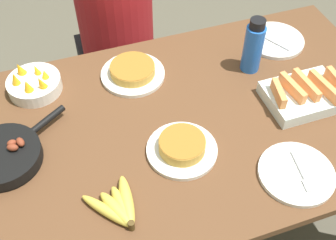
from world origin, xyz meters
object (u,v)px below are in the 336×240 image
object	(u,v)px
frittata_plate_center	(133,72)
fruit_bowl_mango	(34,84)
empty_plate_far_left	(296,173)
water_bottle	(253,46)
frittata_plate_side	(182,147)
banana_bunch	(119,207)
skillet	(5,156)
melon_tray	(305,94)
empty_plate_near_front	(275,40)
person_figure	(118,48)

from	to	relation	value
frittata_plate_center	fruit_bowl_mango	distance (m)	0.38
empty_plate_far_left	water_bottle	xyz separation A→B (m)	(0.09, 0.52, 0.10)
frittata_plate_side	empty_plate_far_left	size ratio (longest dim) A/B	0.97
banana_bunch	frittata_plate_center	bearing A→B (deg)	70.17
banana_bunch	fruit_bowl_mango	xyz separation A→B (m)	(-0.17, 0.61, 0.01)
skillet	water_bottle	size ratio (longest dim) A/B	1.52
melon_tray	empty_plate_far_left	world-z (taller)	melon_tray
empty_plate_near_front	fruit_bowl_mango	distance (m)	1.02
banana_bunch	frittata_plate_side	world-z (taller)	frittata_plate_side
empty_plate_near_front	person_figure	distance (m)	0.81
frittata_plate_side	empty_plate_near_front	xyz separation A→B (m)	(0.59, 0.43, -0.02)
melon_tray	skillet	size ratio (longest dim) A/B	0.79
banana_bunch	fruit_bowl_mango	distance (m)	0.64
banana_bunch	empty_plate_near_front	size ratio (longest dim) A/B	0.79
empty_plate_near_front	person_figure	xyz separation A→B (m)	(-0.60, 0.48, -0.26)
frittata_plate_side	person_figure	xyz separation A→B (m)	(-0.01, 0.91, -0.27)
water_bottle	frittata_plate_center	bearing A→B (deg)	166.67
melon_tray	person_figure	bearing A→B (deg)	122.17
frittata_plate_side	person_figure	distance (m)	0.95
banana_bunch	skillet	world-z (taller)	skillet
water_bottle	empty_plate_far_left	bearing A→B (deg)	-99.66
fruit_bowl_mango	frittata_plate_side	bearing A→B (deg)	-47.08
empty_plate_near_front	fruit_bowl_mango	bearing A→B (deg)	177.88
banana_bunch	melon_tray	xyz separation A→B (m)	(0.77, 0.22, 0.02)
frittata_plate_side	person_figure	world-z (taller)	person_figure
skillet	frittata_plate_center	size ratio (longest dim) A/B	1.40
fruit_bowl_mango	person_figure	size ratio (longest dim) A/B	0.17
skillet	empty_plate_near_front	xyz separation A→B (m)	(1.15, 0.27, -0.02)
fruit_bowl_mango	frittata_plate_center	bearing A→B (deg)	-6.90
skillet	empty_plate_far_left	world-z (taller)	skillet
melon_tray	person_figure	xyz separation A→B (m)	(-0.52, 0.83, -0.28)
frittata_plate_side	empty_plate_far_left	world-z (taller)	frittata_plate_side
banana_bunch	water_bottle	world-z (taller)	water_bottle
fruit_bowl_mango	empty_plate_far_left	bearing A→B (deg)	-41.97
skillet	empty_plate_near_front	size ratio (longest dim) A/B	1.43
skillet	frittata_plate_side	distance (m)	0.59
melon_tray	water_bottle	bearing A→B (deg)	114.91
skillet	fruit_bowl_mango	xyz separation A→B (m)	(0.13, 0.31, 0.01)
frittata_plate_center	empty_plate_near_front	distance (m)	0.64
banana_bunch	water_bottle	xyz separation A→B (m)	(0.66, 0.46, 0.09)
water_bottle	melon_tray	bearing A→B (deg)	-65.09
melon_tray	empty_plate_far_left	distance (m)	0.35
empty_plate_far_left	water_bottle	distance (m)	0.54
frittata_plate_side	fruit_bowl_mango	bearing A→B (deg)	132.92
person_figure	banana_bunch	bearing A→B (deg)	-103.20
frittata_plate_center	empty_plate_far_left	world-z (taller)	frittata_plate_center
frittata_plate_side	water_bottle	world-z (taller)	water_bottle
banana_bunch	person_figure	bearing A→B (deg)	76.80
skillet	empty_plate_far_left	size ratio (longest dim) A/B	1.42
banana_bunch	melon_tray	size ratio (longest dim) A/B	0.69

